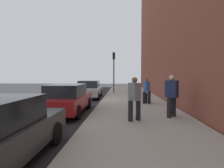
% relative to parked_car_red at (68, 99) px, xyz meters
% --- Properties ---
extents(ground_plane, '(56.00, 56.00, 0.00)m').
position_rel_parked_car_red_xyz_m(ground_plane, '(5.41, -0.33, -0.76)').
color(ground_plane, black).
extents(sidewalk, '(28.00, 4.60, 0.15)m').
position_rel_parked_car_red_xyz_m(sidewalk, '(5.41, -3.63, -0.68)').
color(sidewalk, '#A39E93').
rests_on(sidewalk, ground).
extents(building_facade, '(32.00, 0.80, 15.00)m').
position_rel_parked_car_red_xyz_m(building_facade, '(5.41, -6.38, 6.74)').
color(building_facade, brown).
rests_on(building_facade, ground).
extents(lane_stripe_centre, '(28.00, 0.14, 0.01)m').
position_rel_parked_car_red_xyz_m(lane_stripe_centre, '(5.41, 2.87, -0.75)').
color(lane_stripe_centre, gold).
rests_on(lane_stripe_centre, ground).
extents(parked_car_red, '(4.55, 1.90, 1.51)m').
position_rel_parked_car_red_xyz_m(parked_car_red, '(0.00, 0.00, 0.00)').
color(parked_car_red, black).
rests_on(parked_car_red, ground).
extents(parked_car_silver, '(4.45, 2.01, 1.51)m').
position_rel_parked_car_red_xyz_m(parked_car_silver, '(6.57, -0.03, -0.00)').
color(parked_car_silver, black).
rests_on(parked_car_silver, ground).
extents(pedestrian_navy_coat, '(0.57, 0.58, 1.85)m').
position_rel_parked_car_red_xyz_m(pedestrian_navy_coat, '(-1.30, -5.00, 0.38)').
color(pedestrian_navy_coat, black).
rests_on(pedestrian_navy_coat, sidewalk).
extents(pedestrian_blue_coat, '(0.51, 0.53, 1.65)m').
position_rel_parked_car_red_xyz_m(pedestrian_blue_coat, '(2.55, -4.43, 0.27)').
color(pedestrian_blue_coat, black).
rests_on(pedestrian_blue_coat, sidewalk).
extents(pedestrian_grey_coat, '(0.56, 0.52, 1.76)m').
position_rel_parked_car_red_xyz_m(pedestrian_grey_coat, '(-2.06, -3.33, 0.33)').
color(pedestrian_grey_coat, black).
rests_on(pedestrian_grey_coat, sidewalk).
extents(traffic_light_pole, '(0.35, 0.26, 4.17)m').
position_rel_parked_car_red_xyz_m(traffic_light_pole, '(9.94, -2.00, 2.22)').
color(traffic_light_pole, '#2D2D19').
rests_on(traffic_light_pole, sidewalk).
extents(rolling_suitcase, '(0.34, 0.22, 1.00)m').
position_rel_parked_car_red_xyz_m(rolling_suitcase, '(2.94, -4.40, -0.29)').
color(rolling_suitcase, '#191E38').
rests_on(rolling_suitcase, sidewalk).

